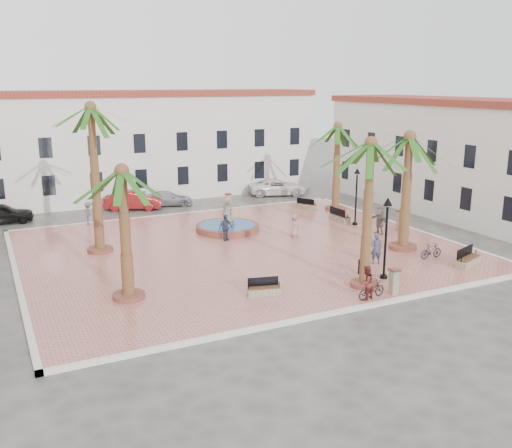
# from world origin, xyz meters

# --- Properties ---
(ground) EXTENTS (120.00, 120.00, 0.00)m
(ground) POSITION_xyz_m (0.00, 0.00, 0.00)
(ground) COLOR #56544F
(ground) RESTS_ON ground
(plaza) EXTENTS (26.00, 22.00, 0.15)m
(plaza) POSITION_xyz_m (0.00, 0.00, 0.07)
(plaza) COLOR #CE756A
(plaza) RESTS_ON ground
(kerb_n) EXTENTS (26.30, 0.30, 0.16)m
(kerb_n) POSITION_xyz_m (0.00, 11.00, 0.08)
(kerb_n) COLOR silver
(kerb_n) RESTS_ON ground
(kerb_s) EXTENTS (26.30, 0.30, 0.16)m
(kerb_s) POSITION_xyz_m (0.00, -11.00, 0.08)
(kerb_s) COLOR silver
(kerb_s) RESTS_ON ground
(kerb_e) EXTENTS (0.30, 22.30, 0.16)m
(kerb_e) POSITION_xyz_m (13.00, 0.00, 0.08)
(kerb_e) COLOR silver
(kerb_e) RESTS_ON ground
(kerb_w) EXTENTS (0.30, 22.30, 0.16)m
(kerb_w) POSITION_xyz_m (-13.00, 0.00, 0.08)
(kerb_w) COLOR silver
(kerb_w) RESTS_ON ground
(building_north) EXTENTS (30.40, 7.40, 9.50)m
(building_north) POSITION_xyz_m (-0.00, 19.99, 4.77)
(building_north) COLOR white
(building_north) RESTS_ON ground
(building_east) EXTENTS (7.40, 26.40, 9.00)m
(building_east) POSITION_xyz_m (19.99, 2.00, 4.52)
(building_east) COLOR white
(building_east) RESTS_ON ground
(fountain) EXTENTS (4.39, 4.39, 2.27)m
(fountain) POSITION_xyz_m (0.92, 4.38, 0.46)
(fountain) COLOR brown
(fountain) RESTS_ON plaza
(palm_nw) EXTENTS (5.05, 5.05, 9.02)m
(palm_nw) POSITION_xyz_m (-8.05, 3.21, 7.93)
(palm_nw) COLOR brown
(palm_nw) RESTS_ON plaza
(palm_sw) EXTENTS (5.05, 5.05, 6.50)m
(palm_sw) POSITION_xyz_m (-8.36, -5.29, 5.51)
(palm_sw) COLOR brown
(palm_sw) RESTS_ON plaza
(palm_s) EXTENTS (4.72, 4.72, 7.57)m
(palm_s) POSITION_xyz_m (2.79, -8.89, 6.60)
(palm_s) COLOR brown
(palm_s) RESTS_ON plaza
(palm_e) EXTENTS (5.57, 5.57, 7.31)m
(palm_e) POSITION_xyz_m (8.98, -4.46, 6.20)
(palm_e) COLOR brown
(palm_e) RESTS_ON plaza
(palm_ne) EXTENTS (5.22, 5.22, 7.08)m
(palm_ne) POSITION_xyz_m (11.39, 6.67, 6.04)
(palm_ne) COLOR brown
(palm_ne) RESTS_ON plaza
(bench_s) EXTENTS (1.69, 0.87, 0.86)m
(bench_s) POSITION_xyz_m (-2.36, -7.77, 0.39)
(bench_s) COLOR gray
(bench_s) RESTS_ON plaza
(bench_se) EXTENTS (2.10, 1.27, 1.06)m
(bench_se) POSITION_xyz_m (10.01, -8.76, 0.45)
(bench_se) COLOR gray
(bench_se) RESTS_ON plaza
(bench_e) EXTENTS (0.66, 1.99, 1.04)m
(bench_e) POSITION_xyz_m (9.46, 3.19, 0.44)
(bench_e) COLOR gray
(bench_e) RESTS_ON plaza
(bench_ne) EXTENTS (1.29, 1.69, 0.88)m
(bench_ne) POSITION_xyz_m (9.51, 8.07, 0.40)
(bench_ne) COLOR gray
(bench_ne) RESTS_ON plaza
(lamppost_s) EXTENTS (0.47, 0.47, 4.36)m
(lamppost_s) POSITION_xyz_m (4.44, -8.35, 3.10)
(lamppost_s) COLOR black
(lamppost_s) RESTS_ON plaza
(lamppost_e) EXTENTS (0.45, 0.45, 4.15)m
(lamppost_e) POSITION_xyz_m (9.92, 1.89, 2.96)
(lamppost_e) COLOR black
(lamppost_e) RESTS_ON plaza
(bollard_se) EXTENTS (0.47, 0.47, 1.28)m
(bollard_se) POSITION_xyz_m (3.41, -10.40, 0.81)
(bollard_se) COLOR gray
(bollard_se) RESTS_ON plaza
(bollard_n) EXTENTS (0.55, 0.55, 1.37)m
(bollard_n) POSITION_xyz_m (3.55, 10.40, 0.86)
(bollard_n) COLOR gray
(bollard_n) RESTS_ON plaza
(bollard_e) EXTENTS (0.62, 0.62, 1.49)m
(bollard_e) POSITION_xyz_m (11.67, -1.01, 0.92)
(bollard_e) COLOR gray
(bollard_e) RESTS_ON plaza
(litter_bin) EXTENTS (0.40, 0.40, 0.78)m
(litter_bin) POSITION_xyz_m (3.82, -7.24, 0.54)
(litter_bin) COLOR black
(litter_bin) RESTS_ON plaza
(cyclist_a) EXTENTS (0.75, 0.63, 1.76)m
(cyclist_a) POSITION_xyz_m (5.60, -6.15, 1.03)
(cyclist_a) COLOR #343B50
(cyclist_a) RESTS_ON plaza
(bicycle_a) EXTENTS (1.72, 0.84, 0.87)m
(bicycle_a) POSITION_xyz_m (2.08, -10.40, 0.58)
(bicycle_a) COLOR black
(bicycle_a) RESTS_ON plaza
(cyclist_b) EXTENTS (0.95, 0.83, 1.67)m
(cyclist_b) POSITION_xyz_m (1.76, -10.39, 0.98)
(cyclist_b) COLOR maroon
(cyclist_b) RESTS_ON plaza
(bicycle_b) EXTENTS (1.51, 0.44, 0.91)m
(bicycle_b) POSITION_xyz_m (9.13, -6.77, 0.60)
(bicycle_b) COLOR black
(bicycle_b) RESTS_ON plaza
(pedestrian_fountain_a) EXTENTS (0.90, 0.80, 1.54)m
(pedestrian_fountain_a) POSITION_xyz_m (4.34, 0.96, 0.92)
(pedestrian_fountain_a) COLOR #9C7A69
(pedestrian_fountain_a) RESTS_ON plaza
(pedestrian_fountain_b) EXTENTS (1.08, 0.65, 1.72)m
(pedestrian_fountain_b) POSITION_xyz_m (-0.18, 2.12, 1.01)
(pedestrian_fountain_b) COLOR #353D58
(pedestrian_fountain_b) RESTS_ON plaza
(pedestrian_north) EXTENTS (0.91, 1.22, 1.69)m
(pedestrian_north) POSITION_xyz_m (-7.43, 10.40, 0.99)
(pedestrian_north) COLOR #54545A
(pedestrian_north) RESTS_ON plaza
(pedestrian_east) EXTENTS (0.64, 1.78, 1.90)m
(pedestrian_east) POSITION_xyz_m (9.90, -0.92, 1.10)
(pedestrian_east) COLOR #6C6154
(pedestrian_east) RESTS_ON plaza
(car_black) EXTENTS (4.55, 1.94, 1.53)m
(car_black) POSITION_xyz_m (-13.11, 14.13, 0.77)
(car_black) COLOR black
(car_black) RESTS_ON ground
(car_red) EXTENTS (4.94, 3.20, 1.54)m
(car_red) POSITION_xyz_m (-3.13, 14.64, 0.77)
(car_red) COLOR maroon
(car_red) RESTS_ON ground
(car_silver) EXTENTS (4.50, 2.81, 1.22)m
(car_silver) POSITION_xyz_m (-0.10, 14.91, 0.61)
(car_silver) COLOR #A5A6AE
(car_silver) RESTS_ON ground
(car_white) EXTENTS (5.78, 3.91, 1.47)m
(car_white) POSITION_xyz_m (10.50, 14.91, 0.74)
(car_white) COLOR white
(car_white) RESTS_ON ground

